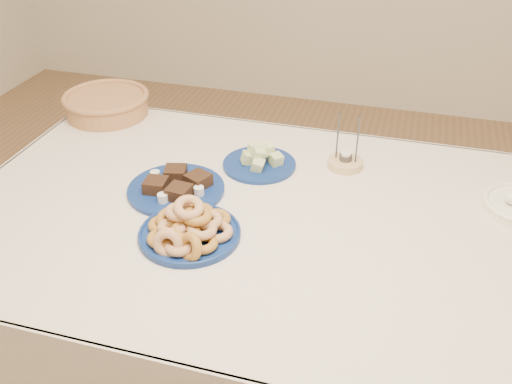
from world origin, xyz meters
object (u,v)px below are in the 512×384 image
at_px(donut_platter, 189,228).
at_px(melon_plate, 260,159).
at_px(wicker_basket, 107,103).
at_px(dining_table, 261,243).
at_px(brownie_plate, 176,187).
at_px(candle_holder, 345,162).

relative_size(donut_platter, melon_plate, 1.01).
distance_m(donut_platter, wicker_basket, 0.83).
relative_size(melon_plate, wicker_basket, 0.88).
xyz_separation_m(dining_table, wicker_basket, (-0.71, 0.46, 0.15)).
bearing_deg(brownie_plate, wicker_basket, 136.92).
xyz_separation_m(brownie_plate, candle_holder, (0.45, 0.28, 0.00)).
relative_size(dining_table, candle_holder, 9.39).
distance_m(dining_table, wicker_basket, 0.86).
distance_m(donut_platter, brownie_plate, 0.23).
bearing_deg(melon_plate, wicker_basket, 162.14).
height_order(melon_plate, wicker_basket, wicker_basket).
distance_m(dining_table, donut_platter, 0.26).
bearing_deg(brownie_plate, dining_table, -7.92).
bearing_deg(candle_holder, melon_plate, -165.65).
distance_m(wicker_basket, candle_holder, 0.91).
bearing_deg(melon_plate, candle_holder, 14.35).
bearing_deg(candle_holder, wicker_basket, 171.14).
xyz_separation_m(brownie_plate, wicker_basket, (-0.45, 0.42, 0.03)).
bearing_deg(dining_table, donut_platter, -133.06).
relative_size(melon_plate, candle_holder, 1.56).
relative_size(donut_platter, brownie_plate, 0.96).
xyz_separation_m(donut_platter, melon_plate, (0.07, 0.41, -0.01)).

